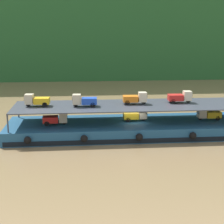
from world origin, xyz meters
name	(u,v)px	position (x,y,z in m)	size (l,w,h in m)	color
ground_plane	(134,134)	(0.00, 0.00, 0.00)	(400.00, 400.00, 0.00)	olive
cargo_barge	(134,128)	(0.00, -0.04, 0.75)	(29.11, 8.05, 1.50)	navy
cargo_rack	(134,105)	(0.00, 0.00, 3.44)	(27.51, 6.63, 2.00)	#383D47
mini_truck_lower_stern	(56,119)	(-8.97, -0.52, 2.19)	(2.79, 1.28, 1.38)	red
mini_truck_lower_aft	(136,115)	(0.25, 0.37, 2.19)	(2.76, 1.24, 1.38)	gold
mini_truck_lower_mid	(209,114)	(8.94, 0.10, 2.19)	(2.74, 1.21, 1.38)	gold
mini_truck_upper_stern	(37,100)	(-11.03, 0.22, 4.19)	(2.80, 1.30, 1.38)	gold
mini_truck_upper_mid	(84,100)	(-5.71, -0.34, 4.19)	(2.78, 1.27, 1.38)	#1E47B7
mini_truck_upper_fore	(135,98)	(0.19, 0.40, 4.19)	(2.77, 1.26, 1.38)	orange
mini_truck_upper_bow	(180,97)	(5.59, 0.69, 4.19)	(2.77, 1.25, 1.38)	red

